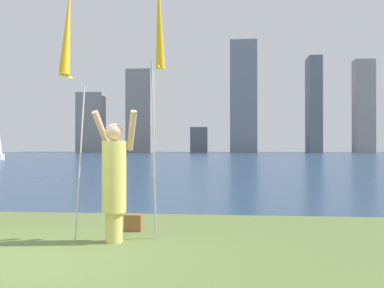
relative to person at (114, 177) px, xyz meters
The scene contains 11 objects.
ground 49.80m from the person, 90.96° to the left, with size 120.00×138.00×0.12m.
person is the anchor object (origin of this frame).
kite_flag_left 2.21m from the person, 147.72° to the right, with size 0.16×0.93×3.86m.
kite_flag_right 2.61m from the person, 46.05° to the left, with size 0.16×0.89×4.32m.
bag 1.23m from the person, 84.24° to the left, with size 0.30×0.21×0.28m.
skyline_tower_0 107.22m from the person, 109.08° to the left, with size 6.97×3.66×15.51m.
skyline_tower_1 104.29m from the person, 102.18° to the left, with size 6.39×6.28×21.13m.
skyline_tower_2 102.06m from the person, 93.74° to the left, with size 4.20×5.97×6.39m.
skyline_tower_3 98.96m from the person, 87.43° to the left, with size 6.42×7.13×26.96m.
skyline_tower_4 100.22m from the person, 77.76° to the left, with size 3.03×6.44×22.81m.
skyline_tower_5 105.53m from the person, 71.50° to the left, with size 4.69×3.60×22.41m.
Camera 1 is at (2.63, -5.17, 1.45)m, focal length 39.77 mm.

